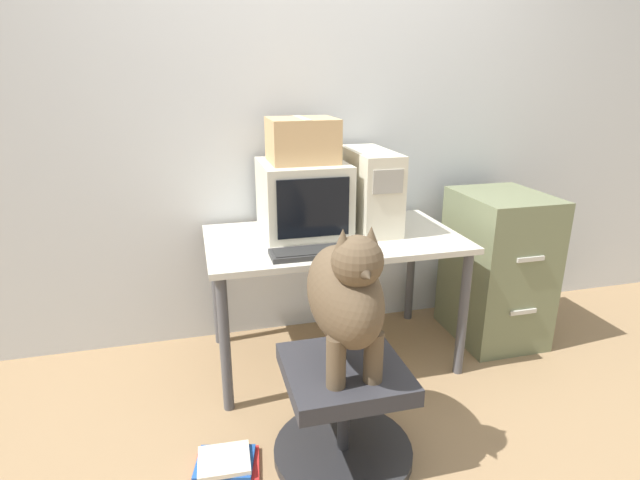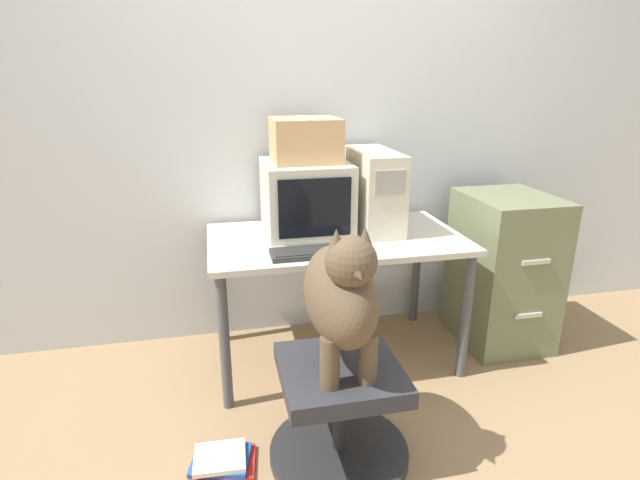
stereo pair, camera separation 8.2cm
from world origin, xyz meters
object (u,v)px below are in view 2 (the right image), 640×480
object	(u,v)px
pc_tower	(373,190)
filing_cabinet	(503,270)
keyboard	(315,252)
dog	(341,294)
book_stack_floor	(222,461)
crt_monitor	(306,197)
office_chair	(339,411)
cardboard_box	(305,140)

from	to	relation	value
pc_tower	filing_cabinet	world-z (taller)	pc_tower
pc_tower	keyboard	distance (m)	0.56
keyboard	filing_cabinet	distance (m)	1.22
pc_tower	dog	world-z (taller)	pc_tower
pc_tower	filing_cabinet	distance (m)	0.91
pc_tower	keyboard	size ratio (longest dim) A/B	1.21
book_stack_floor	crt_monitor	bearing A→B (deg)	58.24
office_chair	cardboard_box	world-z (taller)	cardboard_box
crt_monitor	filing_cabinet	world-z (taller)	crt_monitor
book_stack_floor	cardboard_box	bearing A→B (deg)	58.36
crt_monitor	keyboard	size ratio (longest dim) A/B	1.12
crt_monitor	keyboard	xyz separation A→B (m)	(-0.03, -0.37, -0.17)
office_chair	crt_monitor	bearing A→B (deg)	87.60
crt_monitor	book_stack_floor	distance (m)	1.31
filing_cabinet	pc_tower	bearing A→B (deg)	172.13
keyboard	dog	distance (m)	0.50
office_chair	dog	bearing A→B (deg)	-90.00
keyboard	filing_cabinet	bearing A→B (deg)	12.10
keyboard	cardboard_box	size ratio (longest dim) A/B	1.23
pc_tower	dog	bearing A→B (deg)	-114.97
pc_tower	cardboard_box	size ratio (longest dim) A/B	1.49
crt_monitor	cardboard_box	bearing A→B (deg)	90.00
dog	crt_monitor	bearing A→B (deg)	87.60
book_stack_floor	filing_cabinet	bearing A→B (deg)	23.33
office_chair	pc_tower	bearing A→B (deg)	64.98
crt_monitor	dog	size ratio (longest dim) A/B	0.78
office_chair	filing_cabinet	bearing A→B (deg)	32.81
pc_tower	book_stack_floor	distance (m)	1.49
office_chair	dog	distance (m)	0.52
crt_monitor	book_stack_floor	bearing A→B (deg)	-121.76
keyboard	cardboard_box	xyz separation A→B (m)	(0.03, 0.38, 0.47)
pc_tower	office_chair	distance (m)	1.17
keyboard	cardboard_box	bearing A→B (deg)	85.32
pc_tower	book_stack_floor	xyz separation A→B (m)	(-0.88, -0.81, -0.89)
book_stack_floor	keyboard	bearing A→B (deg)	43.49
office_chair	book_stack_floor	world-z (taller)	office_chair
crt_monitor	pc_tower	world-z (taller)	pc_tower
pc_tower	cardboard_box	bearing A→B (deg)	176.30
crt_monitor	cardboard_box	world-z (taller)	cardboard_box
office_chair	filing_cabinet	world-z (taller)	filing_cabinet
office_chair	cardboard_box	size ratio (longest dim) A/B	1.71
crt_monitor	filing_cabinet	size ratio (longest dim) A/B	0.53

